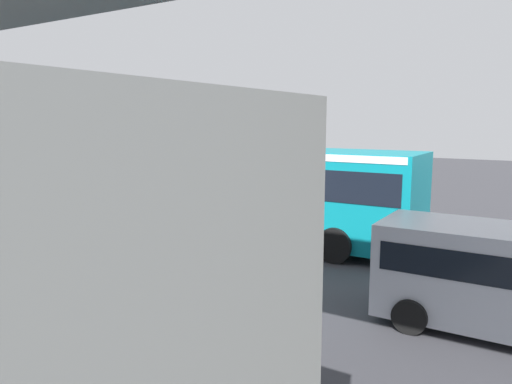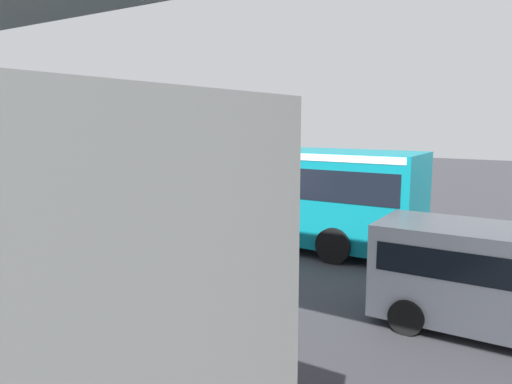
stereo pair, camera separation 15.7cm
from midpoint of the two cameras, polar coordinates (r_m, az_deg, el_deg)
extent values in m
plane|color=#38383D|center=(17.62, 1.47, -4.79)|extent=(80.00, 80.00, 0.00)
cube|color=#0C8493|center=(16.46, -0.97, 0.35)|extent=(11.50, 2.55, 2.86)
cube|color=black|center=(16.39, -0.97, 2.13)|extent=(11.04, 2.59, 0.90)
cube|color=white|center=(16.32, -0.98, 4.91)|extent=(11.27, 2.58, 0.20)
cube|color=black|center=(20.09, -14.97, 2.54)|extent=(0.04, 2.24, 1.20)
cylinder|color=black|center=(17.96, -13.14, -3.06)|extent=(1.04, 0.30, 1.04)
cylinder|color=black|center=(19.81, -7.96, -1.84)|extent=(1.04, 0.30, 1.04)
cylinder|color=black|center=(13.91, 9.10, -6.34)|extent=(1.04, 0.30, 1.04)
cylinder|color=black|center=(16.23, 12.58, -4.28)|extent=(1.04, 0.30, 1.04)
cube|color=#B7BCC6|center=(10.32, 27.76, -9.08)|extent=(4.80, 1.95, 1.86)
cube|color=black|center=(10.22, 27.90, -7.16)|extent=(4.42, 1.98, 0.56)
cylinder|color=black|center=(9.88, 17.54, -14.05)|extent=(0.68, 0.22, 0.68)
cylinder|color=black|center=(11.66, 19.94, -10.62)|extent=(0.68, 0.22, 0.68)
torus|color=black|center=(12.93, 26.01, -9.00)|extent=(0.72, 0.06, 0.72)
cylinder|color=blue|center=(12.78, 26.73, -6.70)|extent=(0.02, 0.44, 0.02)
cylinder|color=#2D2D38|center=(18.01, -18.20, -3.55)|extent=(0.32, 0.32, 0.85)
cylinder|color=navy|center=(17.87, -18.32, -1.12)|extent=(0.38, 0.38, 0.70)
sphere|color=tan|center=(17.79, -18.39, 0.41)|extent=(0.22, 0.22, 0.22)
cylinder|color=slate|center=(24.96, -6.81, 2.37)|extent=(0.08, 0.08, 2.80)
cube|color=blue|center=(24.87, -6.86, 4.89)|extent=(0.04, 0.60, 0.60)
cube|color=silver|center=(19.21, 17.07, -4.04)|extent=(2.00, 0.20, 0.01)
cube|color=silver|center=(20.54, 6.21, -2.90)|extent=(2.00, 0.20, 0.01)
cube|color=silver|center=(22.51, -3.02, -1.85)|extent=(2.00, 0.20, 0.01)
cube|color=silver|center=(24.97, -10.60, -0.95)|extent=(2.00, 0.20, 0.01)
camera|label=1|loc=(0.08, -90.27, -0.04)|focal=33.31mm
camera|label=2|loc=(0.08, 89.73, 0.04)|focal=33.31mm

